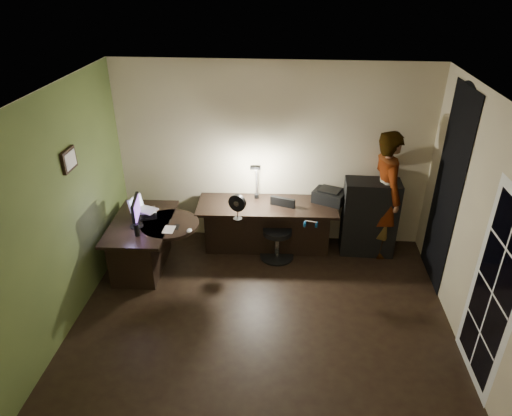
# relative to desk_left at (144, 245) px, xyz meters

# --- Properties ---
(floor) EXTENTS (4.50, 4.00, 0.01)m
(floor) POSITION_rel_desk_left_xyz_m (1.70, -1.02, -0.37)
(floor) COLOR black
(floor) RESTS_ON ground
(ceiling) EXTENTS (4.50, 4.00, 0.01)m
(ceiling) POSITION_rel_desk_left_xyz_m (1.70, -1.02, 2.34)
(ceiling) COLOR silver
(ceiling) RESTS_ON floor
(wall_back) EXTENTS (4.50, 0.01, 2.70)m
(wall_back) POSITION_rel_desk_left_xyz_m (1.70, 0.99, 0.98)
(wall_back) COLOR #C6B793
(wall_back) RESTS_ON floor
(wall_front) EXTENTS (4.50, 0.01, 2.70)m
(wall_front) POSITION_rel_desk_left_xyz_m (1.70, -3.02, 0.98)
(wall_front) COLOR #C6B793
(wall_front) RESTS_ON floor
(wall_left) EXTENTS (0.01, 4.00, 2.70)m
(wall_left) POSITION_rel_desk_left_xyz_m (-0.55, -1.02, 0.98)
(wall_left) COLOR #C6B793
(wall_left) RESTS_ON floor
(wall_right) EXTENTS (0.01, 4.00, 2.70)m
(wall_right) POSITION_rel_desk_left_xyz_m (3.96, -1.02, 0.98)
(wall_right) COLOR #C6B793
(wall_right) RESTS_ON floor
(green_wall_overlay) EXTENTS (0.00, 4.00, 2.70)m
(green_wall_overlay) POSITION_rel_desk_left_xyz_m (-0.54, -1.02, 0.98)
(green_wall_overlay) COLOR #4D5E2B
(green_wall_overlay) RESTS_ON floor
(arched_doorway) EXTENTS (0.01, 0.90, 2.60)m
(arched_doorway) POSITION_rel_desk_left_xyz_m (3.94, 0.13, 0.93)
(arched_doorway) COLOR black
(arched_doorway) RESTS_ON floor
(french_door) EXTENTS (0.02, 0.92, 2.10)m
(french_door) POSITION_rel_desk_left_xyz_m (3.94, -1.57, 0.68)
(french_door) COLOR white
(french_door) RESTS_ON floor
(framed_picture) EXTENTS (0.04, 0.30, 0.25)m
(framed_picture) POSITION_rel_desk_left_xyz_m (-0.52, -0.57, 1.48)
(framed_picture) COLOR black
(framed_picture) RESTS_ON wall_left
(desk_left) EXTENTS (0.83, 1.30, 0.74)m
(desk_left) POSITION_rel_desk_left_xyz_m (0.00, 0.00, 0.00)
(desk_left) COLOR black
(desk_left) RESTS_ON floor
(desk_right) EXTENTS (2.02, 0.78, 0.75)m
(desk_right) POSITION_rel_desk_left_xyz_m (1.67, 0.61, 0.01)
(desk_right) COLOR black
(desk_right) RESTS_ON floor
(cabinet) EXTENTS (0.77, 0.40, 1.14)m
(cabinet) POSITION_rel_desk_left_xyz_m (3.14, 0.66, 0.20)
(cabinet) COLOR black
(cabinet) RESTS_ON floor
(laptop_stand) EXTENTS (0.31, 0.29, 0.10)m
(laptop_stand) POSITION_rel_desk_left_xyz_m (0.05, 0.14, 0.41)
(laptop_stand) COLOR silver
(laptop_stand) RESTS_ON desk_left
(laptop) EXTENTS (0.36, 0.35, 0.20)m
(laptop) POSITION_rel_desk_left_xyz_m (0.05, 0.14, 0.57)
(laptop) COLOR silver
(laptop) RESTS_ON laptop_stand
(monitor) EXTENTS (0.16, 0.46, 0.30)m
(monitor) POSITION_rel_desk_left_xyz_m (-0.02, -0.11, 0.51)
(monitor) COLOR black
(monitor) RESTS_ON desk_left
(mouse) EXTENTS (0.08, 0.11, 0.04)m
(mouse) POSITION_rel_desk_left_xyz_m (0.70, -0.19, 0.38)
(mouse) COLOR silver
(mouse) RESTS_ON desk_left
(phone) EXTENTS (0.07, 0.14, 0.01)m
(phone) POSITION_rel_desk_left_xyz_m (0.51, -0.09, 0.37)
(phone) COLOR black
(phone) RESTS_ON desk_left
(pen) EXTENTS (0.02, 0.15, 0.01)m
(pen) POSITION_rel_desk_left_xyz_m (0.39, 0.02, 0.37)
(pen) COLOR black
(pen) RESTS_ON desk_left
(speaker) EXTENTS (0.08, 0.08, 0.17)m
(speaker) POSITION_rel_desk_left_xyz_m (0.06, -0.34, 0.45)
(speaker) COLOR black
(speaker) RESTS_ON desk_left
(notepad) EXTENTS (0.15, 0.20, 0.01)m
(notepad) POSITION_rel_desk_left_xyz_m (0.43, -0.17, 0.37)
(notepad) COLOR silver
(notepad) RESTS_ON desk_left
(desk_fan) EXTENTS (0.27, 0.20, 0.37)m
(desk_fan) POSITION_rel_desk_left_xyz_m (1.30, 0.16, 0.57)
(desk_fan) COLOR black
(desk_fan) RESTS_ON desk_right
(headphones) EXTENTS (0.21, 0.13, 0.09)m
(headphones) POSITION_rel_desk_left_xyz_m (2.27, 0.04, 0.42)
(headphones) COLOR navy
(headphones) RESTS_ON desk_right
(printer) EXTENTS (0.54, 0.49, 0.19)m
(printer) POSITION_rel_desk_left_xyz_m (2.56, 0.79, 0.48)
(printer) COLOR black
(printer) RESTS_ON desk_right
(desk_lamp) EXTENTS (0.25, 0.33, 0.63)m
(desk_lamp) POSITION_rel_desk_left_xyz_m (1.50, 0.81, 0.70)
(desk_lamp) COLOR black
(desk_lamp) RESTS_ON desk_right
(office_chair) EXTENTS (0.61, 0.61, 0.88)m
(office_chair) POSITION_rel_desk_left_xyz_m (1.83, 0.40, 0.07)
(office_chair) COLOR black
(office_chair) RESTS_ON floor
(person) EXTENTS (0.58, 0.75, 1.87)m
(person) POSITION_rel_desk_left_xyz_m (3.33, 0.69, 0.57)
(person) COLOR #D8A88C
(person) RESTS_ON floor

